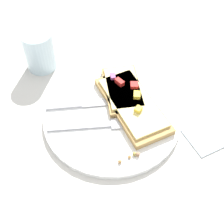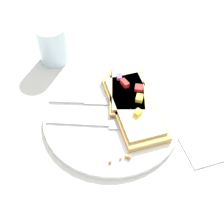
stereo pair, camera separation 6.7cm
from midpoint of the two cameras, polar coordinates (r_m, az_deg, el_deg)
ground_plane at (r=0.69m, az=2.79°, el=-1.33°), size 4.00×4.00×0.00m
plate at (r=0.68m, az=2.81°, el=-1.02°), size 0.30×0.30×0.01m
fork at (r=0.66m, az=1.15°, el=-2.32°), size 0.21×0.09×0.01m
knife at (r=0.70m, az=-1.64°, el=1.89°), size 0.20×0.09×0.01m
pizza_slice_main at (r=0.68m, az=6.98°, el=0.46°), size 0.09×0.21×0.03m
pizza_slice_corner at (r=0.71m, az=5.58°, el=3.73°), size 0.12×0.16×0.03m
crumb_scatter at (r=0.61m, az=5.35°, el=-8.59°), size 0.05×0.01×0.01m
drinking_glass at (r=0.80m, az=-8.42°, el=12.08°), size 0.07×0.07×0.10m
napkin at (r=0.69m, az=21.44°, el=-5.24°), size 0.15×0.09×0.01m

